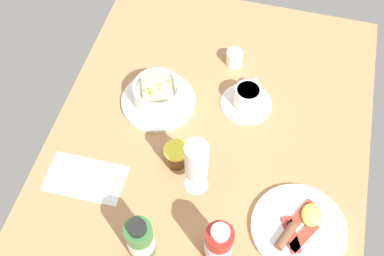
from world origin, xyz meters
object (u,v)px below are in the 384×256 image
porridge_bowl (158,95)px  creamer_jug (234,58)px  sauce_bottle_red (219,244)px  coffee_cup (247,98)px  breakfast_plate (299,228)px  cutlery_setting (87,179)px  jam_jar (176,155)px  sauce_bottle_green (140,240)px  wine_glass (198,162)px

porridge_bowl → creamer_jug: porridge_bowl is taller
creamer_jug → sauce_bottle_red: (57.52, 8.10, 4.41)cm
coffee_cup → breakfast_plate: size_ratio=0.63×
cutlery_setting → jam_jar: bearing=117.7°
creamer_jug → sauce_bottle_green: 61.75cm
sauce_bottle_green → breakfast_plate: bearing=112.2°
porridge_bowl → creamer_jug: bearing=138.2°
creamer_jug → jam_jar: 37.04cm
wine_glass → sauce_bottle_red: 18.87cm
sauce_bottle_red → cutlery_setting: bearing=-106.1°
porridge_bowl → coffee_cup: porridge_bowl is taller
porridge_bowl → jam_jar: (16.70, 9.86, -0.56)cm
wine_glass → sauce_bottle_green: size_ratio=1.21×
breakfast_plate → sauce_bottle_green: bearing=-67.8°
breakfast_plate → creamer_jug: bearing=-151.4°
coffee_cup → sauce_bottle_red: sauce_bottle_red is taller
creamer_jug → jam_jar: size_ratio=0.87×
wine_glass → jam_jar: (-5.29, -7.01, -8.75)cm
coffee_cup → creamer_jug: bearing=-154.9°
porridge_bowl → breakfast_plate: size_ratio=0.91×
wine_glass → sauce_bottle_red: wine_glass is taller
wine_glass → sauce_bottle_green: 21.64cm
coffee_cup → jam_jar: coffee_cup is taller
cutlery_setting → sauce_bottle_green: bearing=54.4°
porridge_bowl → jam_jar: bearing=30.6°
cutlery_setting → coffee_cup: coffee_cup is taller
coffee_cup → sauce_bottle_red: (43.63, 1.60, 3.95)cm
porridge_bowl → coffee_cup: size_ratio=1.44×
wine_glass → cutlery_setting: bearing=-78.7°
porridge_bowl → creamer_jug: 26.24cm
sauce_bottle_green → wine_glass: bearing=157.0°
cutlery_setting → sauce_bottle_green: size_ratio=1.35×
porridge_bowl → creamer_jug: (-19.54, 17.48, -1.16)cm
sauce_bottle_red → jam_jar: bearing=-143.6°
jam_jar → cutlery_setting: bearing=-62.3°
cutlery_setting → creamer_jug: (-47.06, 28.22, 2.08)cm
cutlery_setting → wine_glass: bearing=101.3°
porridge_bowl → breakfast_plate: bearing=57.5°
porridge_bowl → coffee_cup: bearing=103.2°
sauce_bottle_red → breakfast_plate: 21.22cm
porridge_bowl → breakfast_plate: 51.04cm
porridge_bowl → sauce_bottle_green: sauce_bottle_green is taller
coffee_cup → creamer_jug: coffee_cup is taller
cutlery_setting → sauce_bottle_green: 24.74cm
creamer_jug → wine_glass: wine_glass is taller
coffee_cup → jam_jar: 26.43cm
coffee_cup → sauce_bottle_red: 43.83cm
coffee_cup → jam_jar: (22.34, -14.12, 0.15)cm
jam_jar → wine_glass: bearing=53.0°
porridge_bowl → jam_jar: porridge_bowl is taller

